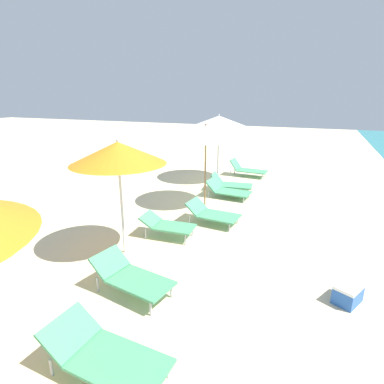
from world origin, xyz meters
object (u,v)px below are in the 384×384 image
at_px(umbrella_farthest, 219,122).
at_px(lounger_fourth_inland, 131,276).
at_px(lounger_fourth_shoreside, 167,225).
at_px(cooler_box, 348,294).
at_px(lounger_fifth_shoreside, 228,190).
at_px(lounger_third_shoreside, 104,354).
at_px(umbrella_fourth, 118,153).
at_px(lounger_fifth_inland, 212,213).
at_px(lounger_farthest_shoreside, 247,169).
at_px(umbrella_fifth, 206,133).
at_px(lounger_farthest_inland, 230,183).

bearing_deg(umbrella_farthest, lounger_fourth_inland, -83.24).
height_order(lounger_fourth_shoreside, cooler_box, lounger_fourth_shoreside).
bearing_deg(lounger_fifth_shoreside, lounger_third_shoreside, -81.56).
bearing_deg(lounger_third_shoreside, umbrella_farthest, 103.02).
height_order(umbrella_fourth, umbrella_farthest, umbrella_farthest).
relative_size(lounger_fifth_inland, lounger_farthest_shoreside, 0.92).
xyz_separation_m(umbrella_fifth, lounger_farthest_inland, (0.32, 1.78, -1.95)).
xyz_separation_m(umbrella_fourth, lounger_fifth_shoreside, (1.02, 4.50, -1.93)).
height_order(lounger_fourth_shoreside, lounger_fifth_shoreside, lounger_fifth_shoreside).
xyz_separation_m(lounger_fourth_inland, lounger_fifth_inland, (0.30, 3.42, -0.05)).
bearing_deg(lounger_farthest_shoreside, umbrella_fourth, -93.17).
distance_m(lounger_fifth_inland, lounger_farthest_inland, 3.08).
xyz_separation_m(lounger_third_shoreside, cooler_box, (2.81, 2.64, -0.15)).
distance_m(lounger_fourth_inland, cooler_box, 3.60).
height_order(umbrella_fourth, lounger_farthest_inland, umbrella_fourth).
bearing_deg(lounger_farthest_shoreside, lounger_fourth_inland, -85.98).
bearing_deg(lounger_fourth_inland, lounger_fifth_inland, 95.20).
xyz_separation_m(lounger_fifth_shoreside, cooler_box, (3.33, -4.57, -0.09)).
bearing_deg(umbrella_fourth, cooler_box, -0.91).
height_order(umbrella_farthest, lounger_farthest_inland, umbrella_farthest).
distance_m(lounger_fourth_shoreside, cooler_box, 4.00).
xyz_separation_m(lounger_fourth_inland, lounger_farthest_shoreside, (0.06, 8.73, -0.02)).
xyz_separation_m(umbrella_fourth, cooler_box, (4.36, -0.07, -2.01)).
bearing_deg(umbrella_farthest, lounger_third_shoreside, -80.69).
bearing_deg(lounger_third_shoreside, umbrella_fourth, 123.35).
bearing_deg(lounger_fourth_shoreside, lounger_farthest_shoreside, 82.27).
bearing_deg(cooler_box, umbrella_fourth, 179.09).
bearing_deg(cooler_box, lounger_fourth_inland, -161.79).
xyz_separation_m(lounger_third_shoreside, lounger_farthest_inland, (-0.65, 8.00, -0.05)).
height_order(umbrella_fourth, cooler_box, umbrella_fourth).
xyz_separation_m(umbrella_fifth, lounger_fifth_inland, (0.66, -1.28, -1.93)).
xyz_separation_m(umbrella_fourth, lounger_fourth_inland, (0.94, -1.19, -1.85)).
bearing_deg(lounger_third_shoreside, umbrella_fifth, 102.53).
bearing_deg(lounger_farthest_inland, umbrella_farthest, 117.94).
distance_m(umbrella_fifth, lounger_fifth_inland, 2.41).
bearing_deg(cooler_box, lounger_farthest_inland, 122.84).
bearing_deg(lounger_fifth_shoreside, lounger_fourth_shoreside, -94.03).
height_order(lounger_fifth_inland, lounger_farthest_inland, lounger_farthest_inland).
relative_size(lounger_fifth_inland, cooler_box, 2.47).
bearing_deg(umbrella_fifth, lounger_farthest_inland, 79.86).
bearing_deg(lounger_fourth_inland, lounger_third_shoreside, -58.29).
bearing_deg(lounger_fourth_shoreside, lounger_fifth_inland, 55.04).
height_order(lounger_third_shoreside, lounger_fifth_inland, lounger_third_shoreside).
height_order(lounger_third_shoreside, umbrella_farthest, umbrella_farthest).
xyz_separation_m(lounger_fourth_shoreside, lounger_farthest_inland, (0.38, 4.25, -0.05)).
height_order(lounger_third_shoreside, cooler_box, lounger_third_shoreside).
distance_m(lounger_fourth_shoreside, lounger_farthest_inland, 4.26).
distance_m(lounger_third_shoreside, lounger_farthest_inland, 8.03).
height_order(lounger_fourth_shoreside, lounger_farthest_inland, lounger_farthest_inland).
relative_size(lounger_third_shoreside, lounger_farthest_shoreside, 1.03).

